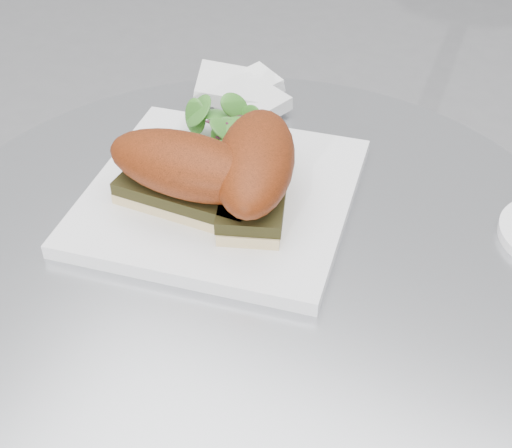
{
  "coord_description": "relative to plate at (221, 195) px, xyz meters",
  "views": [
    {
      "loc": [
        0.24,
        -0.48,
        1.21
      ],
      "look_at": [
        0.01,
        -0.01,
        0.77
      ],
      "focal_mm": 50.0,
      "sensor_mm": 36.0,
      "label": 1
    }
  ],
  "objects": [
    {
      "name": "napkin",
      "position": [
        -0.07,
        0.19,
        0.0
      ],
      "size": [
        0.13,
        0.13,
        0.02
      ],
      "primitive_type": null,
      "rotation": [
        0.0,
        0.0,
        0.1
      ],
      "color": "white",
      "rests_on": "table"
    },
    {
      "name": "plate",
      "position": [
        0.0,
        0.0,
        0.0
      ],
      "size": [
        0.32,
        0.32,
        0.02
      ],
      "primitive_type": "cube",
      "rotation": [
        0.0,
        0.0,
        0.17
      ],
      "color": "white",
      "rests_on": "table"
    },
    {
      "name": "sandwich_left",
      "position": [
        -0.02,
        -0.04,
        0.05
      ],
      "size": [
        0.18,
        0.08,
        0.08
      ],
      "rotation": [
        0.0,
        0.0,
        0.03
      ],
      "color": "beige",
      "rests_on": "plate"
    },
    {
      "name": "salad",
      "position": [
        -0.03,
        0.07,
        0.03
      ],
      "size": [
        0.1,
        0.1,
        0.05
      ],
      "primitive_type": null,
      "color": "#458C2E",
      "rests_on": "plate"
    },
    {
      "name": "table",
      "position": [
        0.06,
        -0.05,
        -0.25
      ],
      "size": [
        0.7,
        0.7,
        0.73
      ],
      "color": "silver",
      "rests_on": "ground"
    },
    {
      "name": "sandwich_right",
      "position": [
        0.04,
        -0.0,
        0.05
      ],
      "size": [
        0.14,
        0.19,
        0.08
      ],
      "rotation": [
        0.0,
        0.0,
        -1.22
      ],
      "color": "beige",
      "rests_on": "plate"
    }
  ]
}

